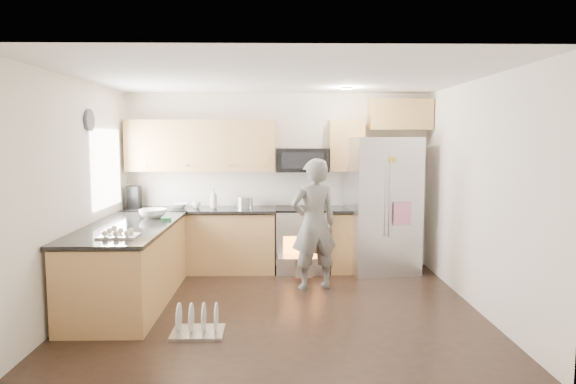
{
  "coord_description": "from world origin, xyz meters",
  "views": [
    {
      "loc": [
        0.0,
        -5.69,
        1.94
      ],
      "look_at": [
        0.12,
        0.5,
        1.29
      ],
      "focal_mm": 32.0,
      "sensor_mm": 36.0,
      "label": 1
    }
  ],
  "objects_px": {
    "person": "(314,224)",
    "stove_range": "(302,225)",
    "dish_rack": "(198,326)",
    "refrigerator": "(382,205)"
  },
  "relations": [
    {
      "from": "refrigerator",
      "to": "person",
      "type": "bearing_deg",
      "value": -150.83
    },
    {
      "from": "stove_range",
      "to": "dish_rack",
      "type": "distance_m",
      "value": 2.76
    },
    {
      "from": "refrigerator",
      "to": "dish_rack",
      "type": "xyz_separation_m",
      "value": [
        -2.3,
        -2.39,
        -0.89
      ]
    },
    {
      "from": "refrigerator",
      "to": "dish_rack",
      "type": "height_order",
      "value": "refrigerator"
    },
    {
      "from": "person",
      "to": "stove_range",
      "type": "bearing_deg",
      "value": -99.93
    },
    {
      "from": "stove_range",
      "to": "dish_rack",
      "type": "height_order",
      "value": "stove_range"
    },
    {
      "from": "stove_range",
      "to": "dish_rack",
      "type": "xyz_separation_m",
      "value": [
        -1.15,
        -2.44,
        -0.59
      ]
    },
    {
      "from": "refrigerator",
      "to": "person",
      "type": "distance_m",
      "value": 1.35
    },
    {
      "from": "stove_range",
      "to": "refrigerator",
      "type": "bearing_deg",
      "value": -2.38
    },
    {
      "from": "dish_rack",
      "to": "person",
      "type": "bearing_deg",
      "value": 50.83
    }
  ]
}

